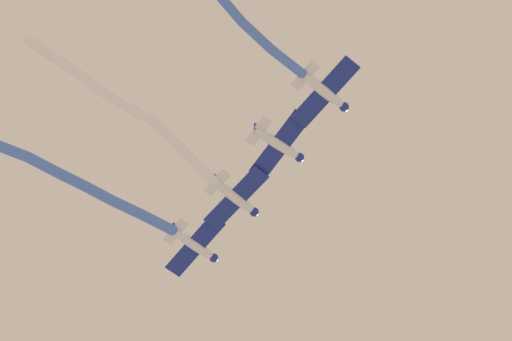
% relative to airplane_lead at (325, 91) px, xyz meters
% --- Properties ---
extents(airplane_lead, '(7.14, 5.35, 1.78)m').
position_rel_airplane_lead_xyz_m(airplane_lead, '(0.00, 0.00, 0.00)').
color(airplane_lead, silver).
extents(airplane_left_wing, '(7.20, 5.44, 1.78)m').
position_rel_airplane_lead_xyz_m(airplane_left_wing, '(6.18, -0.79, 0.30)').
color(airplane_left_wing, silver).
extents(airplane_right_wing, '(7.10, 5.31, 1.78)m').
position_rel_airplane_lead_xyz_m(airplane_right_wing, '(12.39, -1.59, 0.00)').
color(airplane_right_wing, silver).
extents(smoke_trail_right_wing, '(3.31, 20.33, 2.54)m').
position_rel_airplane_lead_xyz_m(smoke_trail_right_wing, '(13.13, 10.71, 0.71)').
color(smoke_trail_right_wing, white).
extents(airplane_slot, '(7.16, 5.37, 1.78)m').
position_rel_airplane_lead_xyz_m(airplane_slot, '(18.58, -2.39, 0.30)').
color(airplane_slot, silver).
extents(smoke_trail_slot, '(6.58, 19.80, 1.59)m').
position_rel_airplane_lead_xyz_m(smoke_trail_slot, '(21.33, 9.69, 0.13)').
color(smoke_trail_slot, '#4C75DB').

